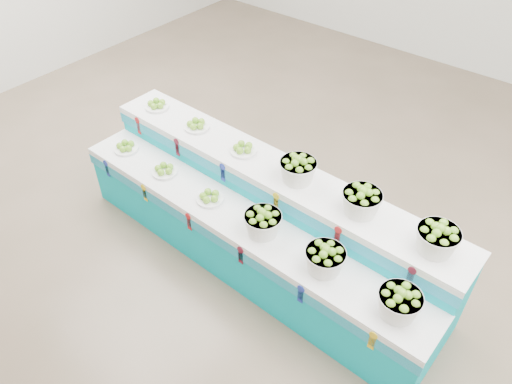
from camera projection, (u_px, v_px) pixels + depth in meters
ground at (265, 221)px, 5.59m from camera, size 10.00×10.00×0.00m
display_stand at (256, 219)px, 4.89m from camera, size 4.02×1.11×1.02m
plate_lower_left at (126, 146)px, 5.38m from camera, size 0.27×0.27×0.10m
plate_lower_mid at (164, 169)px, 5.07m from camera, size 0.27×0.27×0.10m
plate_lower_right at (210, 196)px, 4.76m from camera, size 0.27×0.27×0.10m
basket_lower_left at (263, 222)px, 4.39m from camera, size 0.35×0.35×0.24m
basket_lower_mid at (325, 259)px, 4.06m from camera, size 0.35×0.35×0.24m
basket_lower_right at (399, 302)px, 3.73m from camera, size 0.35×0.35×0.24m
plate_upper_left at (157, 104)px, 5.46m from camera, size 0.27×0.27×0.10m
plate_upper_mid at (196, 124)px, 5.16m from camera, size 0.27×0.27×0.10m
plate_upper_right at (243, 148)px, 4.84m from camera, size 0.27×0.27×0.10m
basket_upper_left at (298, 169)px, 4.47m from camera, size 0.35×0.35×0.24m
basket_upper_mid at (362, 201)px, 4.15m from camera, size 0.35×0.35×0.24m
basket_upper_right at (437, 239)px, 3.82m from camera, size 0.35×0.35×0.24m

